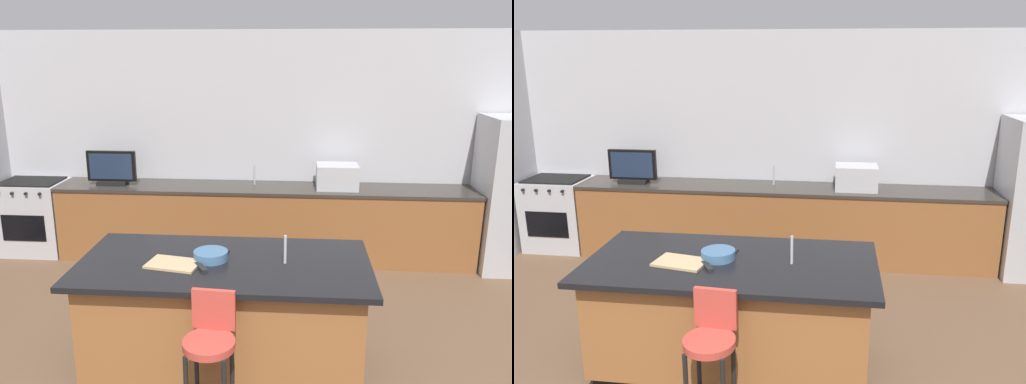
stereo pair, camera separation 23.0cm
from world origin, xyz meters
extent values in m
cube|color=#BCBCC1|center=(0.00, 4.63, 1.35)|extent=(7.18, 0.12, 2.70)
cube|color=brown|center=(-0.03, 4.25, 0.43)|extent=(4.92, 0.60, 0.86)
cube|color=#332D28|center=(-0.03, 4.25, 0.88)|extent=(4.94, 0.62, 0.04)
cube|color=black|center=(-0.18, 1.96, 0.04)|extent=(1.97, 0.85, 0.09)
cube|color=brown|center=(-0.18, 1.96, 0.47)|extent=(2.05, 0.93, 0.77)
cube|color=black|center=(-0.18, 1.96, 0.88)|extent=(2.21, 1.09, 0.04)
cube|color=#B7BABF|center=(-2.90, 4.25, 0.45)|extent=(0.77, 0.60, 0.90)
cube|color=black|center=(-2.90, 3.95, 0.40)|extent=(0.54, 0.01, 0.32)
cube|color=black|center=(-2.90, 4.25, 0.91)|extent=(0.69, 0.50, 0.02)
cylinder|color=black|center=(-3.15, 3.94, 0.84)|extent=(0.04, 0.03, 0.04)
cylinder|color=black|center=(-2.98, 3.94, 0.84)|extent=(0.04, 0.03, 0.04)
cylinder|color=black|center=(-2.81, 3.94, 0.84)|extent=(0.04, 0.03, 0.04)
cylinder|color=black|center=(-2.64, 3.94, 0.84)|extent=(0.04, 0.03, 0.04)
cube|color=#B7BABF|center=(0.83, 4.25, 1.04)|extent=(0.48, 0.36, 0.28)
cube|color=black|center=(-1.85, 4.20, 0.92)|extent=(0.35, 0.16, 0.05)
cube|color=black|center=(-1.85, 4.20, 1.13)|extent=(0.59, 0.05, 0.36)
cube|color=#1E2D47|center=(-1.85, 4.17, 1.13)|extent=(0.52, 0.01, 0.31)
cylinder|color=#B2B2B7|center=(-0.15, 4.35, 1.02)|extent=(0.02, 0.02, 0.24)
cylinder|color=#B2B2B7|center=(0.28, 1.96, 1.01)|extent=(0.02, 0.02, 0.22)
cylinder|color=#B23D33|center=(-0.18, 1.23, 0.64)|extent=(0.34, 0.34, 0.05)
cube|color=#B23D33|center=(-0.17, 1.38, 0.81)|extent=(0.29, 0.06, 0.28)
cylinder|color=black|center=(-0.30, 1.37, 0.31)|extent=(0.03, 0.03, 0.62)
cylinder|color=black|center=(-0.05, 1.35, 0.31)|extent=(0.03, 0.03, 0.62)
cylinder|color=#3F668C|center=(-0.29, 1.99, 0.94)|extent=(0.26, 0.26, 0.07)
cube|color=black|center=(-0.21, 2.11, 0.91)|extent=(0.09, 0.16, 0.01)
cube|color=black|center=(-0.33, 1.81, 0.91)|extent=(0.13, 0.17, 0.02)
cube|color=tan|center=(-0.55, 1.86, 0.91)|extent=(0.42, 0.32, 0.02)
camera|label=1|loc=(0.34, -1.62, 2.42)|focal=35.89mm
camera|label=2|loc=(0.57, -1.59, 2.42)|focal=35.89mm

